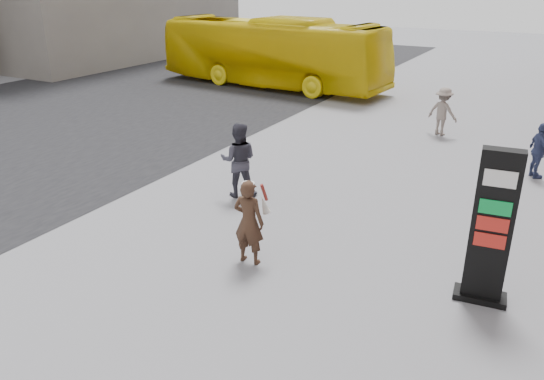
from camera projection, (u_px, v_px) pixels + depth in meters
The scene contains 8 objects.
ground at pixel (267, 274), 9.85m from camera, with size 100.00×100.00×0.00m, color #9E9EA3.
road at pixel (30, 124), 19.76m from camera, with size 16.00×60.00×0.01m, color black.
info_pylon at pixel (491, 228), 8.61m from camera, with size 0.90×0.52×2.70m.
woman at pixel (249, 221), 9.99m from camera, with size 0.66×0.60×1.69m.
bus at pixel (271, 52), 25.81m from camera, with size 2.77×11.84×3.30m, color yellow.
pedestrian_a at pixel (239, 160), 13.04m from camera, with size 0.91×0.71×1.87m, color #33323D.
pedestrian_b at pixel (443, 111), 18.15m from camera, with size 1.06×0.61×1.64m, color gray.
pedestrian_c at pixel (539, 151), 14.29m from camera, with size 0.90×0.37×1.53m, color navy.
Camera 1 is at (4.24, -7.40, 5.18)m, focal length 35.00 mm.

